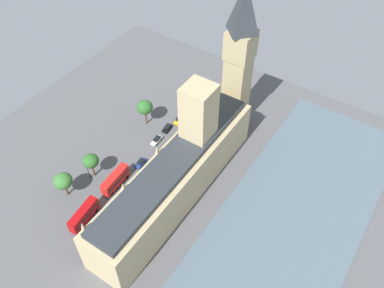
{
  "coord_description": "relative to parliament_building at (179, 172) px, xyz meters",
  "views": [
    {
      "loc": [
        -44.81,
        56.26,
        97.33
      ],
      "look_at": [
        1.0,
        -12.79,
        8.65
      ],
      "focal_mm": 37.88,
      "sensor_mm": 36.0,
      "label": 1
    }
  ],
  "objects": [
    {
      "name": "ground_plane",
      "position": [
        1.99,
        1.62,
        -9.02
      ],
      "size": [
        134.44,
        134.44,
        0.0
      ],
      "primitive_type": "plane",
      "color": "#565659"
    },
    {
      "name": "river_thames",
      "position": [
        -31.74,
        1.62,
        -8.89
      ],
      "size": [
        36.99,
        121.0,
        0.25
      ],
      "primitive_type": "cube",
      "color": "slate",
      "rests_on": "ground"
    },
    {
      "name": "parliament_building",
      "position": [
        0.0,
        0.0,
        0.0
      ],
      "size": [
        12.93,
        63.54,
        32.6
      ],
      "color": "tan",
      "rests_on": "ground"
    },
    {
      "name": "clock_tower",
      "position": [
        1.71,
        -34.95,
        17.51
      ],
      "size": [
        7.97,
        7.97,
        51.35
      ],
      "color": "tan",
      "rests_on": "ground"
    },
    {
      "name": "car_yellow_cab_leading",
      "position": [
        17.04,
        -24.22,
        -8.13
      ],
      "size": [
        2.13,
        4.64,
        1.74
      ],
      "rotation": [
        0.0,
        0.0,
        0.07
      ],
      "color": "gold",
      "rests_on": "ground"
    },
    {
      "name": "car_black_under_trees",
      "position": [
        18.12,
        -18.76,
        -8.13
      ],
      "size": [
        2.25,
        4.34,
        1.74
      ],
      "rotation": [
        0.0,
        0.0,
        0.11
      ],
      "color": "black",
      "rests_on": "ground"
    },
    {
      "name": "car_white_midblock",
      "position": [
        17.67,
        -12.24,
        -8.13
      ],
      "size": [
        2.07,
        4.75,
        1.74
      ],
      "rotation": [
        0.0,
        0.0,
        0.05
      ],
      "color": "silver",
      "rests_on": "ground"
    },
    {
      "name": "car_blue_opposite_hall",
      "position": [
        15.88,
        -1.53,
        -8.13
      ],
      "size": [
        2.33,
        4.37,
        1.74
      ],
      "rotation": [
        0.0,
        0.0,
        0.11
      ],
      "color": "navy",
      "rests_on": "ground"
    },
    {
      "name": "double_decker_bus_kerbside",
      "position": [
        17.01,
        8.77,
        -6.39
      ],
      "size": [
        3.18,
        10.63,
        4.75
      ],
      "rotation": [
        0.0,
        0.0,
        0.06
      ],
      "color": "red",
      "rests_on": "ground"
    },
    {
      "name": "double_decker_bus_by_river_gate",
      "position": [
        16.19,
        22.9,
        -6.39
      ],
      "size": [
        3.71,
        10.72,
        4.75
      ],
      "rotation": [
        0.0,
        0.0,
        0.12
      ],
      "color": "#B20C0F",
      "rests_on": "ground"
    },
    {
      "name": "pedestrian_far_end",
      "position": [
        8.56,
        -18.71,
        -8.32
      ],
      "size": [
        0.61,
        0.52,
        1.55
      ],
      "rotation": [
        0.0,
        0.0,
        4.93
      ],
      "color": "navy",
      "rests_on": "ground"
    },
    {
      "name": "pedestrian_corner",
      "position": [
        7.65,
        21.37,
        -8.25
      ],
      "size": [
        0.66,
        0.72,
        1.71
      ],
      "rotation": [
        0.0,
        0.0,
        5.7
      ],
      "color": "gray",
      "rests_on": "ground"
    },
    {
      "name": "pedestrian_trailing",
      "position": [
        8.41,
        -24.98,
        -8.3
      ],
      "size": [
        0.65,
        0.66,
        1.59
      ],
      "rotation": [
        0.0,
        0.0,
        3.88
      ],
      "color": "black",
      "rests_on": "ground"
    },
    {
      "name": "plane_tree_near_tower",
      "position": [
        25.98,
        -17.43,
        -1.66
      ],
      "size": [
        5.38,
        5.38,
        9.71
      ],
      "color": "brown",
      "rests_on": "ground"
    },
    {
      "name": "plane_tree_slot_10",
      "position": [
        25.13,
        9.56,
        -2.36
      ],
      "size": [
        4.84,
        4.84,
        8.78
      ],
      "color": "brown",
      "rests_on": "ground"
    },
    {
      "name": "plane_tree_slot_11",
      "position": [
        26.79,
        19.21,
        -2.78
      ],
      "size": [
        5.38,
        5.38,
        8.57
      ],
      "color": "brown",
      "rests_on": "ground"
    },
    {
      "name": "street_lamp_slot_12",
      "position": [
        25.64,
        11.08,
        -4.51
      ],
      "size": [
        0.56,
        0.56,
        6.49
      ],
      "color": "black",
      "rests_on": "ground"
    }
  ]
}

